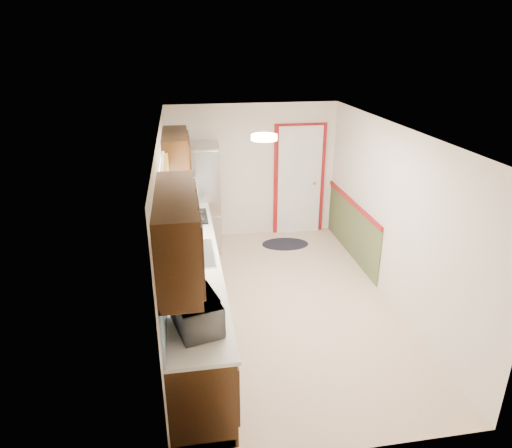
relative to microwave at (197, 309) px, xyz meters
name	(u,v)px	position (x,y,z in m)	size (l,w,h in m)	color
room_shell	(284,223)	(1.20, 1.75, 0.07)	(3.20, 5.20, 2.52)	beige
kitchen_run	(190,268)	(-0.04, 1.46, -0.32)	(0.63, 4.00, 2.20)	#331C0B
back_wall_trim	(310,190)	(2.19, 3.96, -0.24)	(1.12, 2.30, 2.08)	maroon
ceiling_fixture	(264,137)	(0.90, 1.55, 1.23)	(0.30, 0.30, 0.06)	#FFD88C
microwave	(197,309)	(0.00, 0.00, 0.00)	(0.56, 0.31, 0.38)	white
refrigerator	(198,198)	(0.18, 3.80, -0.22)	(0.80, 0.78, 1.82)	#B7B7BC
rug	(285,244)	(1.69, 3.65, -1.12)	(0.83, 0.53, 0.01)	black
cooktop	(189,217)	(0.01, 2.82, -0.18)	(0.53, 0.64, 0.02)	black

